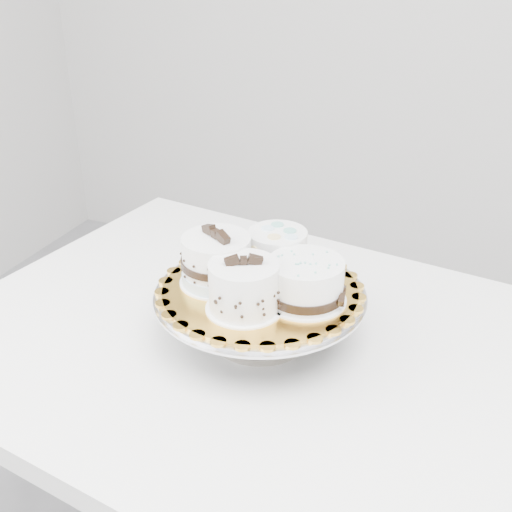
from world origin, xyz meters
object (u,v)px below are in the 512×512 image
at_px(cake_stand, 260,306).
at_px(cake_banded, 217,262).
at_px(cake_board, 260,289).
at_px(cake_swirl, 244,288).
at_px(cake_ribbon, 306,282).
at_px(cake_dots, 277,251).
at_px(table, 291,388).

bearing_deg(cake_stand, cake_banded, -173.11).
bearing_deg(cake_stand, cake_board, -26.57).
bearing_deg(cake_stand, cake_swirl, -89.44).
relative_size(cake_swirl, cake_ribbon, 1.01).
relative_size(cake_swirl, cake_dots, 1.18).
distance_m(table, cake_dots, 0.23).
bearing_deg(cake_swirl, cake_banded, 113.89).
xyz_separation_m(cake_stand, cake_banded, (-0.07, -0.01, 0.07)).
height_order(cake_swirl, cake_ribbon, cake_swirl).
xyz_separation_m(cake_swirl, cake_banded, (-0.07, 0.06, 0.00)).
distance_m(cake_swirl, cake_banded, 0.09).
xyz_separation_m(cake_swirl, cake_dots, (0.00, 0.13, -0.00)).
bearing_deg(table, cake_stand, -176.59).
bearing_deg(cake_dots, cake_ribbon, -60.14).
bearing_deg(cake_dots, cake_banded, -151.30).
distance_m(table, cake_stand, 0.16).
distance_m(cake_swirl, cake_ribbon, 0.10).
relative_size(table, cake_board, 4.11).
bearing_deg(cake_board, cake_banded, -173.11).
height_order(cake_board, cake_dots, cake_dots).
bearing_deg(cake_banded, cake_swirl, -8.14).
bearing_deg(table, cake_board, -176.59).
height_order(cake_stand, cake_swirl, cake_swirl).
xyz_separation_m(cake_stand, cake_board, (0.00, -0.00, 0.03)).
xyz_separation_m(cake_board, cake_banded, (-0.07, -0.01, 0.04)).
xyz_separation_m(cake_swirl, cake_ribbon, (0.08, 0.06, -0.01)).
relative_size(table, cake_swirl, 9.08).
distance_m(cake_stand, cake_dots, 0.09).
bearing_deg(cake_ribbon, cake_stand, 163.48).
bearing_deg(cake_ribbon, cake_banded, 169.33).
distance_m(table, cake_ribbon, 0.21).
distance_m(cake_stand, cake_swirl, 0.10).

